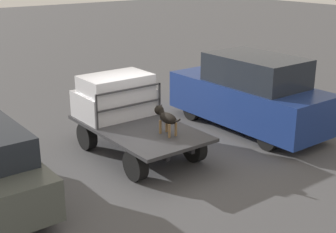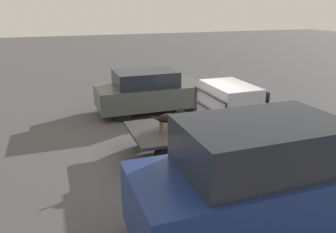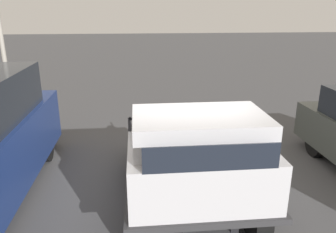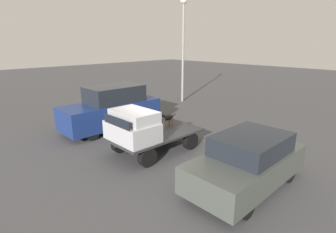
{
  "view_description": "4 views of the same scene",
  "coord_description": "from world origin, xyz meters",
  "px_view_note": "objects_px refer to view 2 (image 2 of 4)",
  "views": [
    {
      "loc": [
        -9.0,
        5.94,
        4.61
      ],
      "look_at": [
        -0.9,
        -0.22,
        1.2
      ],
      "focal_mm": 50.0,
      "sensor_mm": 36.0,
      "label": 1
    },
    {
      "loc": [
        -3.56,
        -7.73,
        3.89
      ],
      "look_at": [
        -0.9,
        -0.22,
        1.2
      ],
      "focal_mm": 35.0,
      "sensor_mm": 36.0,
      "label": 2
    },
    {
      "loc": [
        4.96,
        -0.81,
        3.14
      ],
      "look_at": [
        -0.9,
        -0.22,
        1.2
      ],
      "focal_mm": 35.0,
      "sensor_mm": 36.0,
      "label": 3
    },
    {
      "loc": [
        6.36,
        7.38,
        4.2
      ],
      "look_at": [
        -0.9,
        -0.22,
        1.2
      ],
      "focal_mm": 28.0,
      "sensor_mm": 36.0,
      "label": 4
    }
  ],
  "objects_px": {
    "flatbed_truck": "(196,132)",
    "parked_pickup_far": "(266,180)",
    "parked_sedan": "(149,91)",
    "dog": "(171,117)"
  },
  "relations": [
    {
      "from": "flatbed_truck",
      "to": "dog",
      "type": "bearing_deg",
      "value": -164.31
    },
    {
      "from": "flatbed_truck",
      "to": "dog",
      "type": "distance_m",
      "value": 1.03
    },
    {
      "from": "dog",
      "to": "parked_sedan",
      "type": "relative_size",
      "value": 0.23
    },
    {
      "from": "flatbed_truck",
      "to": "parked_pickup_far",
      "type": "bearing_deg",
      "value": -94.52
    },
    {
      "from": "parked_sedan",
      "to": "parked_pickup_far",
      "type": "relative_size",
      "value": 0.84
    },
    {
      "from": "flatbed_truck",
      "to": "parked_pickup_far",
      "type": "distance_m",
      "value": 3.62
    },
    {
      "from": "flatbed_truck",
      "to": "parked_sedan",
      "type": "bearing_deg",
      "value": 92.63
    },
    {
      "from": "flatbed_truck",
      "to": "parked_sedan",
      "type": "relative_size",
      "value": 0.89
    },
    {
      "from": "dog",
      "to": "parked_pickup_far",
      "type": "xyz_separation_m",
      "value": [
        0.52,
        -3.36,
        -0.13
      ]
    },
    {
      "from": "flatbed_truck",
      "to": "parked_sedan",
      "type": "distance_m",
      "value": 3.92
    }
  ]
}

